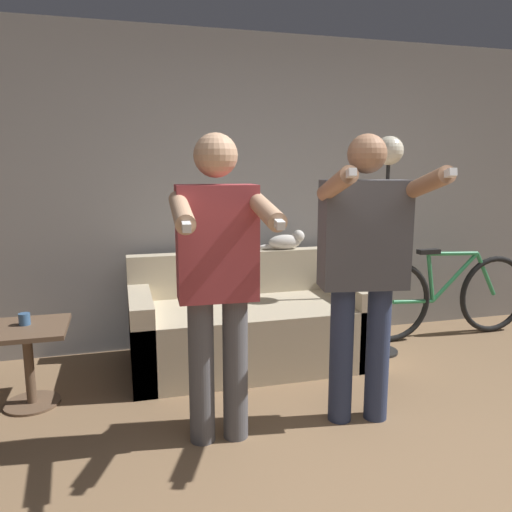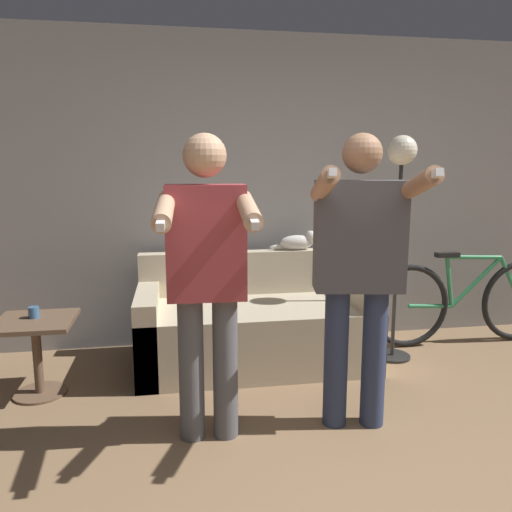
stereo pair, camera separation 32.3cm
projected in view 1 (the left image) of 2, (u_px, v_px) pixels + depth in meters
wall_back at (265, 192)px, 4.30m from camera, size 10.00×0.05×2.60m
couch at (247, 327)px, 3.88m from camera, size 1.78×0.88×0.83m
person_left at (218, 270)px, 2.64m from camera, size 0.51×0.69×1.69m
person_right at (364, 258)px, 2.85m from camera, size 0.64×0.74×1.70m
cat at (287, 241)px, 4.21m from camera, size 0.40×0.11×0.16m
floor_lamp at (387, 187)px, 3.90m from camera, size 0.29×0.29×1.75m
side_table at (28, 348)px, 3.16m from camera, size 0.50×0.50×0.52m
cup at (24, 319)px, 3.17m from camera, size 0.07×0.07×0.08m
bicycle at (445, 296)px, 4.46m from camera, size 1.75×0.07×0.81m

